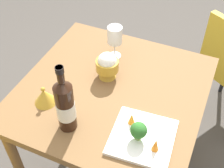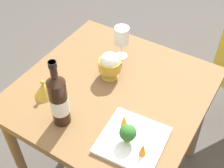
# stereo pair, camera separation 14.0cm
# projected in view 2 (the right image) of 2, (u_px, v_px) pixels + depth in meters

# --- Properties ---
(dining_table) EXTENTS (0.86, 0.86, 0.75)m
(dining_table) POSITION_uv_depth(u_px,v_px,m) (112.00, 102.00, 1.49)
(dining_table) COLOR brown
(dining_table) RESTS_ON ground_plane
(wine_bottle) EXTENTS (0.08, 0.08, 0.33)m
(wine_bottle) POSITION_uv_depth(u_px,v_px,m) (59.00, 100.00, 1.20)
(wine_bottle) COLOR black
(wine_bottle) RESTS_ON dining_table
(wine_glass) EXTENTS (0.08, 0.08, 0.18)m
(wine_glass) POSITION_uv_depth(u_px,v_px,m) (122.00, 36.00, 1.50)
(wine_glass) COLOR white
(wine_glass) RESTS_ON dining_table
(rice_bowl) EXTENTS (0.11, 0.11, 0.14)m
(rice_bowl) POSITION_uv_depth(u_px,v_px,m) (110.00, 65.00, 1.43)
(rice_bowl) COLOR gold
(rice_bowl) RESTS_ON dining_table
(rice_bowl_lid) EXTENTS (0.10, 0.10, 0.09)m
(rice_bowl_lid) POSITION_uv_depth(u_px,v_px,m) (44.00, 89.00, 1.37)
(rice_bowl_lid) COLOR gold
(rice_bowl_lid) RESTS_ON dining_table
(serving_plate) EXTENTS (0.27, 0.27, 0.02)m
(serving_plate) POSITION_uv_depth(u_px,v_px,m) (132.00, 140.00, 1.21)
(serving_plate) COLOR white
(serving_plate) RESTS_ON dining_table
(broccoli_floret) EXTENTS (0.07, 0.07, 0.09)m
(broccoli_floret) POSITION_uv_depth(u_px,v_px,m) (128.00, 133.00, 1.16)
(broccoli_floret) COLOR #729E4C
(broccoli_floret) RESTS_ON serving_plate
(carrot_garnish_left) EXTENTS (0.03, 0.03, 0.06)m
(carrot_garnish_left) POSITION_uv_depth(u_px,v_px,m) (143.00, 149.00, 1.13)
(carrot_garnish_left) COLOR orange
(carrot_garnish_left) RESTS_ON serving_plate
(carrot_garnish_right) EXTENTS (0.03, 0.03, 0.06)m
(carrot_garnish_right) POSITION_uv_depth(u_px,v_px,m) (124.00, 120.00, 1.23)
(carrot_garnish_right) COLOR orange
(carrot_garnish_right) RESTS_ON serving_plate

